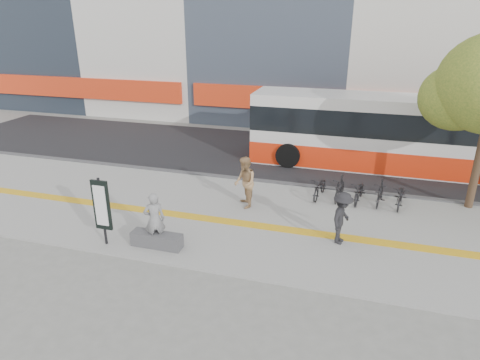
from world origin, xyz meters
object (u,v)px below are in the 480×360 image
(seated_woman, at_px, (155,220))
(pedestrian_tan, at_px, (245,182))
(bus, at_px, (388,135))
(bench, at_px, (157,240))
(pedestrian_dark, at_px, (342,218))
(signboard, at_px, (102,206))

(seated_woman, relative_size, pedestrian_tan, 0.91)
(bus, xyz_separation_m, seated_woman, (-6.93, -9.62, -0.66))
(bench, xyz_separation_m, seated_woman, (-0.07, 0.08, 0.65))
(bench, distance_m, pedestrian_dark, 5.73)
(bus, bearing_deg, pedestrian_tan, -129.56)
(bus, bearing_deg, signboard, -130.23)
(seated_woman, distance_m, pedestrian_tan, 3.95)
(bench, bearing_deg, pedestrian_tan, 63.30)
(seated_woman, height_order, pedestrian_dark, seated_woman)
(bus, relative_size, seated_woman, 7.13)
(signboard, height_order, seated_woman, signboard)
(signboard, distance_m, pedestrian_tan, 5.15)
(signboard, height_order, pedestrian_tan, signboard)
(pedestrian_tan, distance_m, pedestrian_dark, 3.97)
(pedestrian_tan, bearing_deg, pedestrian_dark, 37.85)
(bench, bearing_deg, bus, 54.72)
(bus, bearing_deg, pedestrian_dark, -100.70)
(bench, height_order, pedestrian_dark, pedestrian_dark)
(bench, bearing_deg, seated_woman, 130.94)
(seated_woman, bearing_deg, pedestrian_dark, 166.90)
(bench, distance_m, pedestrian_tan, 4.05)
(signboard, relative_size, pedestrian_dark, 1.31)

